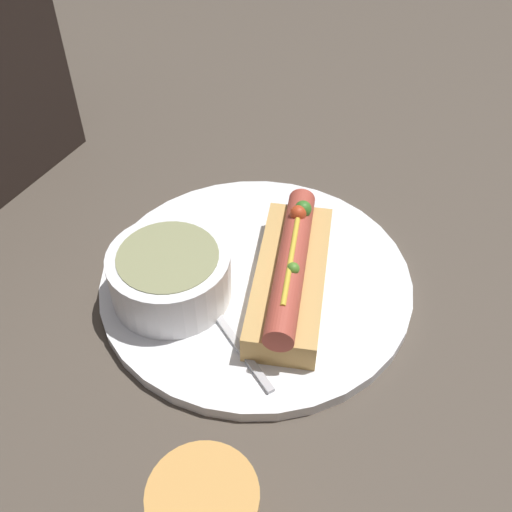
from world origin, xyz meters
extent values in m
plane|color=#4C4238|center=(0.00, 0.00, 0.00)|extent=(4.00, 4.00, 0.00)
cylinder|color=white|center=(0.00, 0.00, 0.01)|extent=(0.30, 0.30, 0.01)
cube|color=tan|center=(0.00, -0.04, 0.03)|extent=(0.19, 0.11, 0.03)
cylinder|color=#B24738|center=(0.00, -0.04, 0.05)|extent=(0.18, 0.08, 0.03)
sphere|color=#387A28|center=(0.06, -0.02, 0.06)|extent=(0.02, 0.02, 0.02)
sphere|color=#C63F1E|center=(0.05, -0.02, 0.06)|extent=(0.02, 0.02, 0.02)
sphere|color=#518C2D|center=(-0.02, -0.04, 0.06)|extent=(0.01, 0.01, 0.01)
cylinder|color=gold|center=(0.00, -0.04, 0.06)|extent=(0.12, 0.04, 0.01)
cylinder|color=white|center=(-0.05, 0.06, 0.04)|extent=(0.11, 0.11, 0.05)
cylinder|color=#8C8E60|center=(-0.05, 0.06, 0.06)|extent=(0.09, 0.09, 0.01)
cube|color=#B7B7BC|center=(-0.07, -0.01, 0.01)|extent=(0.08, 0.13, 0.00)
ellipsoid|color=#B7B7BC|center=(-0.02, 0.07, 0.02)|extent=(0.04, 0.04, 0.01)
camera|label=1|loc=(-0.35, -0.18, 0.43)|focal=42.00mm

